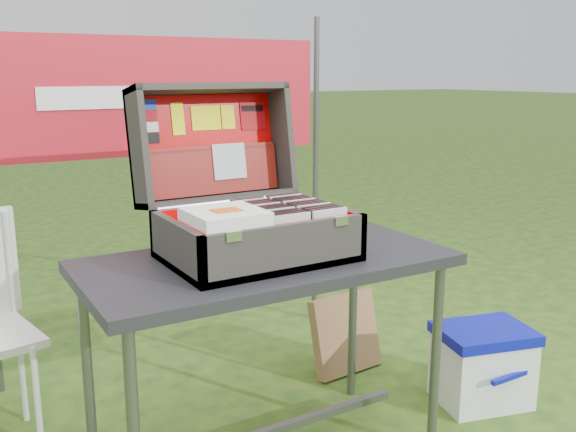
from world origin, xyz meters
TOP-DOWN VIEW (x-y plane):
  - table at (-0.08, 0.00)m, footprint 1.27×0.65m
  - table_top at (-0.08, 0.00)m, footprint 1.27×0.65m
  - table_leg_fr at (0.49, -0.26)m, footprint 0.04×0.04m
  - table_leg_bl at (-0.65, 0.26)m, footprint 0.04×0.04m
  - table_leg_br at (0.49, 0.26)m, footprint 0.04×0.04m
  - table_brace at (-0.08, 0.00)m, footprint 1.11×0.03m
  - suitcase at (-0.11, 0.06)m, footprint 0.60×0.59m
  - suitcase_base_bottom at (-0.11, 0.00)m, footprint 0.60×0.43m
  - suitcase_base_wall_front at (-0.11, -0.20)m, footprint 0.60×0.02m
  - suitcase_base_wall_back at (-0.11, 0.21)m, footprint 0.60×0.02m
  - suitcase_base_wall_left at (-0.40, 0.00)m, footprint 0.02×0.43m
  - suitcase_base_wall_right at (0.18, 0.00)m, footprint 0.02×0.43m
  - suitcase_liner_floor at (-0.11, 0.00)m, footprint 0.56×0.38m
  - suitcase_latch_left at (-0.31, -0.21)m, footprint 0.05×0.01m
  - suitcase_latch_right at (0.08, -0.21)m, footprint 0.05×0.01m
  - suitcase_hinge at (-0.11, 0.22)m, footprint 0.54×0.02m
  - suitcase_lid_back at (-0.11, 0.40)m, footprint 0.60×0.09m
  - suitcase_lid_rim_far at (-0.11, 0.37)m, footprint 0.60×0.16m
  - suitcase_lid_rim_near at (-0.11, 0.30)m, footprint 0.60×0.16m
  - suitcase_lid_rim_left at (-0.40, 0.34)m, footprint 0.02×0.23m
  - suitcase_lid_rim_right at (0.18, 0.34)m, footprint 0.02×0.23m
  - suitcase_lid_liner at (-0.11, 0.39)m, footprint 0.55×0.07m
  - suitcase_liner_wall_front at (-0.11, -0.19)m, footprint 0.56×0.01m
  - suitcase_liner_wall_back at (-0.11, 0.19)m, footprint 0.56×0.01m
  - suitcase_liner_wall_left at (-0.39, 0.00)m, footprint 0.01×0.38m
  - suitcase_liner_wall_right at (0.16, 0.00)m, footprint 0.01×0.38m
  - suitcase_lid_pocket at (-0.11, 0.35)m, footprint 0.54×0.06m
  - suitcase_pocket_edge at (-0.11, 0.36)m, footprint 0.53×0.02m
  - suitcase_pocket_cd at (-0.05, 0.34)m, footprint 0.13×0.03m
  - lid_sticker_cc_a at (-0.34, 0.41)m, footprint 0.06×0.01m
  - lid_sticker_cc_b at (-0.34, 0.40)m, footprint 0.06×0.01m
  - lid_sticker_cc_c at (-0.34, 0.40)m, footprint 0.06×0.01m
  - lid_sticker_cc_d at (-0.34, 0.39)m, footprint 0.06×0.01m
  - lid_card_neon_tall at (-0.23, 0.40)m, footprint 0.05×0.02m
  - lid_card_neon_main at (-0.11, 0.40)m, footprint 0.12×0.02m
  - lid_card_neon_small at (-0.02, 0.40)m, footprint 0.05×0.02m
  - lid_sticker_band at (0.09, 0.40)m, footprint 0.11×0.02m
  - lid_sticker_band_bar at (0.09, 0.40)m, footprint 0.10×0.01m
  - cd_left_0 at (-0.08, -0.16)m, footprint 0.13×0.01m
  - cd_left_1 at (-0.08, -0.14)m, footprint 0.13×0.01m
  - cd_left_2 at (-0.08, -0.12)m, footprint 0.13×0.01m
  - cd_left_3 at (-0.08, -0.09)m, footprint 0.13×0.01m
  - cd_left_4 at (-0.08, -0.07)m, footprint 0.13×0.01m
  - cd_left_5 at (-0.08, -0.04)m, footprint 0.13×0.01m
  - cd_left_6 at (-0.08, -0.02)m, footprint 0.13×0.01m
  - cd_left_7 at (-0.08, 0.00)m, footprint 0.13×0.01m
  - cd_left_8 at (-0.08, 0.03)m, footprint 0.13×0.01m
  - cd_left_9 at (-0.08, 0.05)m, footprint 0.13×0.01m
  - cd_left_10 at (-0.08, 0.07)m, footprint 0.13×0.01m
  - cd_left_11 at (-0.08, 0.10)m, footprint 0.13×0.01m
  - cd_left_12 at (-0.08, 0.12)m, footprint 0.13×0.01m
  - cd_left_13 at (-0.08, 0.15)m, footprint 0.13×0.01m
  - cd_right_0 at (0.07, -0.16)m, footprint 0.13×0.01m
  - cd_right_1 at (0.07, -0.14)m, footprint 0.13×0.01m
  - cd_right_2 at (0.07, -0.12)m, footprint 0.13×0.01m
  - cd_right_3 at (0.07, -0.09)m, footprint 0.13×0.01m
  - cd_right_4 at (0.07, -0.07)m, footprint 0.13×0.01m
  - cd_right_5 at (0.07, -0.04)m, footprint 0.13×0.01m
  - cd_right_6 at (0.07, -0.02)m, footprint 0.13×0.01m
  - cd_right_7 at (0.07, 0.00)m, footprint 0.13×0.01m
  - cd_right_8 at (0.07, 0.03)m, footprint 0.13×0.01m
  - cd_right_9 at (0.07, 0.05)m, footprint 0.13×0.01m
  - cd_right_10 at (0.07, 0.07)m, footprint 0.13×0.01m
  - cd_right_11 at (0.07, 0.10)m, footprint 0.13×0.01m
  - cd_right_12 at (0.07, 0.12)m, footprint 0.13×0.01m
  - cd_right_13 at (0.07, 0.15)m, footprint 0.13×0.01m
  - songbook_0 at (-0.27, -0.08)m, footprint 0.23×0.23m
  - songbook_1 at (-0.27, -0.08)m, footprint 0.23×0.23m
  - songbook_2 at (-0.27, -0.08)m, footprint 0.23×0.23m
  - songbook_3 at (-0.27, -0.08)m, footprint 0.23×0.23m
  - songbook_4 at (-0.27, -0.08)m, footprint 0.23×0.23m
  - songbook_5 at (-0.27, -0.08)m, footprint 0.23×0.23m
  - songbook_6 at (-0.27, -0.08)m, footprint 0.23×0.23m
  - songbook_7 at (-0.27, -0.08)m, footprint 0.23×0.23m
  - songbook_graphic at (-0.27, -0.09)m, footprint 0.09×0.07m
  - cooler at (0.94, -0.09)m, footprint 0.45×0.39m
  - cooler_body at (0.94, -0.09)m, footprint 0.43×0.37m
  - cooler_lid at (0.94, -0.09)m, footprint 0.45×0.39m
  - cooler_handle at (0.94, -0.25)m, footprint 0.23×0.02m
  - chair_leg_fr at (-0.80, 0.43)m, footprint 0.02×0.02m
  - chair_leg_br at (-0.80, 0.77)m, footprint 0.02×0.02m
  - chair_upright_right at (-0.80, 0.80)m, footprint 0.02×0.02m
  - cardboard_box at (0.61, 0.46)m, footprint 0.37×0.17m
  - banner_post_right at (0.85, 1.10)m, footprint 0.03×0.03m
  - banner at (0.00, 1.09)m, footprint 1.60×0.02m
  - banner_text at (0.00, 1.08)m, footprint 1.20×0.00m

SIDE VIEW (x-z plane):
  - table_brace at x=-0.08m, z-range 0.10..0.14m
  - cooler_body at x=0.94m, z-range 0.00..0.30m
  - cooler at x=0.94m, z-range 0.00..0.34m
  - cooler_handle at x=0.94m, z-range 0.18..0.20m
  - cardboard_box at x=0.61m, z-range 0.00..0.38m
  - chair_leg_fr at x=-0.80m, z-range 0.00..0.46m
  - chair_leg_br at x=-0.80m, z-range 0.00..0.46m
  - cooler_lid at x=0.94m, z-range 0.30..0.34m
  - table_leg_fr at x=0.49m, z-range 0.00..0.75m
  - table_leg_bl at x=-0.65m, z-range 0.00..0.75m
  - table_leg_br at x=0.49m, z-range 0.00..0.75m
  - table at x=-0.08m, z-range 0.00..0.79m
  - chair_upright_right at x=-0.80m, z-range 0.46..0.88m
  - table_top at x=-0.08m, z-range 0.75..0.79m
  - suitcase_base_bottom at x=-0.11m, z-range 0.79..0.81m
  - suitcase_liner_floor at x=-0.11m, z-range 0.81..0.82m
  - banner_post_right at x=0.85m, z-range 0.00..1.70m
  - suitcase_base_wall_front at x=-0.11m, z-range 0.79..0.95m
  - suitcase_base_wall_back at x=-0.11m, z-range 0.79..0.95m
  - suitcase_base_wall_left at x=-0.40m, z-range 0.79..0.95m
  - suitcase_base_wall_right at x=0.18m, z-range 0.79..0.95m
  - suitcase_liner_wall_front at x=-0.11m, z-range 0.81..0.95m
  - suitcase_liner_wall_back at x=-0.11m, z-range 0.81..0.95m
  - suitcase_liner_wall_left at x=-0.39m, z-range 0.81..0.95m
  - suitcase_liner_wall_right at x=0.16m, z-range 0.81..0.95m
  - cd_left_0 at x=-0.08m, z-range 0.82..0.97m
  - cd_left_1 at x=-0.08m, z-range 0.82..0.97m
  - cd_left_2 at x=-0.08m, z-range 0.82..0.97m
  - cd_left_3 at x=-0.08m, z-range 0.82..0.97m
  - cd_left_4 at x=-0.08m, z-range 0.82..0.97m
  - cd_left_5 at x=-0.08m, z-range 0.82..0.97m
  - cd_left_6 at x=-0.08m, z-range 0.82..0.97m
  - cd_left_7 at x=-0.08m, z-range 0.82..0.97m
  - cd_left_8 at x=-0.08m, z-range 0.82..0.97m
  - cd_left_9 at x=-0.08m, z-range 0.82..0.97m
  - cd_left_10 at x=-0.08m, z-range 0.82..0.97m
  - cd_left_11 at x=-0.08m, z-range 0.82..0.97m
  - cd_left_12 at x=-0.08m, z-range 0.82..0.97m
  - cd_left_13 at x=-0.08m, z-range 0.82..0.97m
  - cd_right_0 at x=0.07m, z-range 0.82..0.97m
  - cd_right_1 at x=0.07m, z-range 0.82..0.97m
  - cd_right_2 at x=0.07m, z-range 0.82..0.97m
  - cd_right_3 at x=0.07m, z-range 0.82..0.97m
  - cd_right_4 at x=0.07m, z-range 0.82..0.97m
  - cd_right_5 at x=0.07m, z-range 0.82..0.97m
  - cd_right_6 at x=0.07m, z-range 0.82..0.97m
  - cd_right_7 at x=0.07m, z-range 0.82..0.97m
  - cd_right_8 at x=0.07m, z-range 0.82..0.97m
  - cd_right_9 at x=0.07m, z-range 0.82..0.97m
  - cd_right_10 at x=0.07m, z-range 0.82..0.97m
  - cd_right_11 at x=0.07m, z-range 0.82..0.97m
  - cd_right_12 at x=0.07m, z-range 0.82..0.97m
  - cd_right_13 at x=0.07m, z-range 0.82..0.97m
  - suitcase_latch_left at x=-0.31m, z-range 0.93..0.96m
  - suitcase_latch_right at x=0.08m, z-range 0.93..0.96m
  - suitcase_lid_rim_near at x=-0.11m, z-range 0.92..0.97m
  - suitcase_hinge at x=-0.11m, z-range 0.94..0.96m
  - songbook_0 at x=-0.27m, z-range 0.95..0.96m
  - songbook_1 at x=-0.27m, z-range 0.96..0.96m
  - songbook_2 at x=-0.27m, z-range 0.96..0.97m
  - songbook_3 at x=-0.27m, z-range 0.97..0.97m
  - songbook_4 at x=-0.27m, z-range 0.97..0.98m
  - songbook_5 at x=-0.27m, z-range 0.98..0.98m
  - songbook_6 at x=-0.27m, z-range 0.98..0.99m
  - songbook_7 at x=-0.27m, z-range 0.99..0.99m
  - songbook_graphic at x=-0.27m, z-range 0.99..0.99m
  - suitcase_lid_pocket at x=-0.11m, z-range 0.96..1.13m
  - suitcase at x=-0.11m, z-range 0.79..1.36m
  - suitcase_pocket_cd at x=-0.05m, z-range 1.01..1.15m
  - suitcase_pocket_edge at x=-0.11m, z-range 1.12..1.14m
  - suitcase_lid_back at x=-0.11m, z-range 0.92..1.35m
  - suitcase_lid_liner at x=-0.11m, z-range 0.95..1.33m
  - suitcase_lid_rim_left at x=-0.40m, z-range 0.92..1.38m
  - suitcase_lid_rim_right at x=0.18m, z-range 0.92..1.38m
  - lid_sticker_cc_d at x=-0.34m, z-range 1.16..1.20m
  - lid_sticker_cc_c at x=-0.34m, z-range 1.20..1.24m
  - lid_card_neon_tall at x=-0.23m, z-range 1.18..1.30m
  - lid_card_neon_main at x=-0.11m, z-range 1.20..1.29m
  - lid_card_neon_small at x=-0.02m, z-range 1.20..1.29m
  - lid_sticker_band at x=0.09m, z-range 1.19..1.30m
  - lid_sticker_cc_b at x=-0.34m, z-range 1.24..1.28m
  - lid_sticker_band_bar at x=0.09m, z-range 1.26..1.28m
  - lid_sticker_cc_a at x=-0.34m, z-range 1.28..1.31m
  - banner at x=0.00m, z-range 1.02..1.58m
  - banner_text at x=0.00m, z-range 1.25..1.35m
  - suitcase_lid_rim_far at x=-0.11m, z-range 1.33..1.38m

